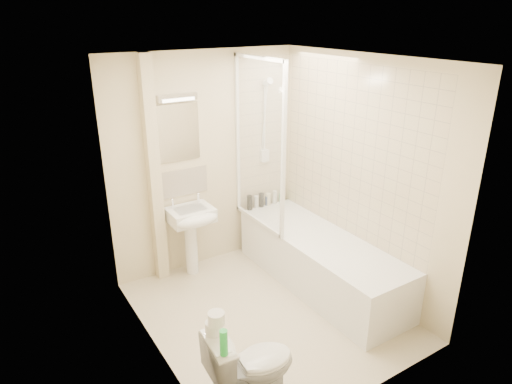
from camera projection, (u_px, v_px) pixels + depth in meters
floor at (268, 312)px, 4.48m from camera, size 2.50×2.50×0.00m
wall_back at (206, 163)px, 5.02m from camera, size 2.20×0.02×2.40m
wall_left at (150, 229)px, 3.49m from camera, size 0.02×2.50×2.40m
wall_right at (360, 177)px, 4.58m from camera, size 0.02×2.50×2.40m
ceiling at (271, 59)px, 3.60m from camera, size 2.20×2.50×0.02m
tile_back at (263, 134)px, 5.30m from camera, size 0.70×0.01×1.75m
tile_right at (352, 153)px, 4.59m from camera, size 0.01×2.10×1.75m
pipe_boxing at (154, 174)px, 4.66m from camera, size 0.12×0.12×2.40m
splashback at (182, 183)px, 4.92m from camera, size 0.60×0.02×0.30m
mirror at (178, 133)px, 4.72m from camera, size 0.46×0.01×0.60m
strip_light at (177, 97)px, 4.56m from camera, size 0.42×0.07×0.07m
bathtub at (320, 260)px, 4.84m from camera, size 0.70×2.10×0.55m
shower_screen at (258, 145)px, 4.77m from camera, size 0.04×0.92×1.80m
shower_fixture at (265, 124)px, 5.22m from camera, size 0.10×0.16×0.99m
pedestal_sink at (192, 223)px, 4.89m from camera, size 0.47×0.45×0.91m
bottle_black_a at (250, 203)px, 5.41m from camera, size 0.06×0.06×0.18m
bottle_white_a at (256, 202)px, 5.46m from camera, size 0.05×0.05×0.15m
bottle_black_b at (261, 200)px, 5.49m from camera, size 0.06×0.06×0.17m
bottle_blue at (267, 201)px, 5.54m from camera, size 0.05×0.05×0.12m
bottle_cream at (268, 199)px, 5.54m from camera, size 0.07×0.07×0.15m
bottle_white_b at (275, 197)px, 5.59m from camera, size 0.05×0.05×0.16m
bottle_green at (282, 198)px, 5.66m from camera, size 0.06×0.06×0.10m
toilet at (251, 366)px, 3.33m from camera, size 0.48×0.72×0.67m
toilet_roll_lower at (213, 328)px, 3.14m from camera, size 0.11×0.11×0.09m
toilet_roll_upper at (216, 319)px, 3.09m from camera, size 0.12×0.12×0.09m
green_bottle at (224, 343)px, 2.93m from camera, size 0.05×0.05×0.19m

